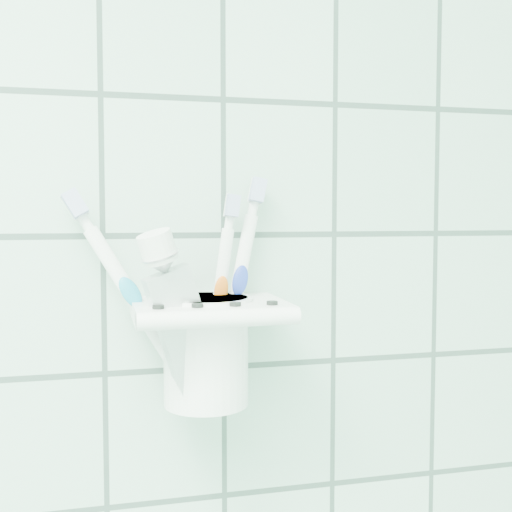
{
  "coord_description": "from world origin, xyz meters",
  "views": [
    {
      "loc": [
        0.56,
        0.6,
        1.4
      ],
      "look_at": [
        0.68,
        1.1,
        1.36
      ],
      "focal_mm": 45.0,
      "sensor_mm": 36.0,
      "label": 1
    }
  ],
  "objects_px": {
    "toothpaste_tube": "(204,298)",
    "toothbrush_orange": "(217,281)",
    "holder_bracket": "(209,311)",
    "toothbrush_pink": "(194,277)",
    "toothbrush_blue": "(206,291)",
    "cup": "(206,346)"
  },
  "relations": [
    {
      "from": "toothpaste_tube",
      "to": "toothbrush_orange",
      "type": "bearing_deg",
      "value": 40.9
    },
    {
      "from": "toothbrush_blue",
      "to": "holder_bracket",
      "type": "bearing_deg",
      "value": -93.45
    },
    {
      "from": "cup",
      "to": "toothpaste_tube",
      "type": "bearing_deg",
      "value": -104.65
    },
    {
      "from": "holder_bracket",
      "to": "toothbrush_pink",
      "type": "bearing_deg",
      "value": -176.87
    },
    {
      "from": "holder_bracket",
      "to": "toothbrush_blue",
      "type": "distance_m",
      "value": 0.02
    },
    {
      "from": "toothbrush_pink",
      "to": "toothpaste_tube",
      "type": "relative_size",
      "value": 1.23
    },
    {
      "from": "cup",
      "to": "toothbrush_blue",
      "type": "xyz_separation_m",
      "value": [
        0.0,
        0.01,
        0.05
      ]
    },
    {
      "from": "toothbrush_blue",
      "to": "toothbrush_orange",
      "type": "bearing_deg",
      "value": -26.6
    },
    {
      "from": "toothbrush_pink",
      "to": "toothbrush_orange",
      "type": "relative_size",
      "value": 1.02
    },
    {
      "from": "toothbrush_orange",
      "to": "toothpaste_tube",
      "type": "height_order",
      "value": "toothbrush_orange"
    },
    {
      "from": "toothbrush_blue",
      "to": "toothpaste_tube",
      "type": "xyz_separation_m",
      "value": [
        -0.01,
        -0.03,
        -0.0
      ]
    },
    {
      "from": "toothbrush_pink",
      "to": "toothbrush_orange",
      "type": "distance_m",
      "value": 0.03
    },
    {
      "from": "holder_bracket",
      "to": "toothpaste_tube",
      "type": "height_order",
      "value": "toothpaste_tube"
    },
    {
      "from": "holder_bracket",
      "to": "toothpaste_tube",
      "type": "distance_m",
      "value": 0.02
    },
    {
      "from": "holder_bracket",
      "to": "toothbrush_blue",
      "type": "height_order",
      "value": "toothbrush_blue"
    },
    {
      "from": "cup",
      "to": "toothbrush_orange",
      "type": "height_order",
      "value": "toothbrush_orange"
    },
    {
      "from": "toothbrush_orange",
      "to": "toothpaste_tube",
      "type": "bearing_deg",
      "value": -121.07
    },
    {
      "from": "toothbrush_blue",
      "to": "toothpaste_tube",
      "type": "relative_size",
      "value": 1.1
    },
    {
      "from": "holder_bracket",
      "to": "cup",
      "type": "relative_size",
      "value": 1.37
    },
    {
      "from": "holder_bracket",
      "to": "toothpaste_tube",
      "type": "xyz_separation_m",
      "value": [
        -0.01,
        -0.01,
        0.01
      ]
    },
    {
      "from": "cup",
      "to": "toothbrush_blue",
      "type": "relative_size",
      "value": 0.53
    },
    {
      "from": "cup",
      "to": "toothbrush_orange",
      "type": "distance_m",
      "value": 0.06
    }
  ]
}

